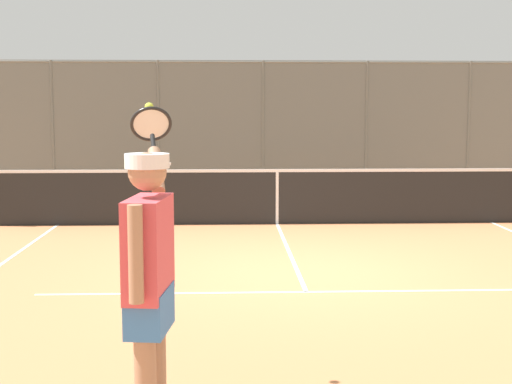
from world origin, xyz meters
TOP-DOWN VIEW (x-y plane):
  - ground_plane at (0.00, 0.00)m, footprint 60.00×60.00m
  - court_line_markings at (0.00, 1.25)m, footprint 7.67×8.56m
  - fence_backdrop at (0.00, -9.35)m, footprint 18.03×1.37m
  - tennis_net at (0.00, -3.75)m, footprint 9.86×0.09m
  - tennis_player at (1.34, 4.47)m, footprint 0.37×1.47m
  - tennis_ball_near_net at (1.75, -1.33)m, footprint 0.07×0.07m

SIDE VIEW (x-z plane):
  - ground_plane at x=0.00m, z-range 0.00..0.00m
  - court_line_markings at x=0.00m, z-range 0.00..0.01m
  - tennis_ball_near_net at x=1.75m, z-range 0.00..0.07m
  - tennis_net at x=0.00m, z-range -0.04..1.03m
  - tennis_player at x=1.34m, z-range 0.02..2.09m
  - fence_backdrop at x=0.00m, z-range -0.01..3.13m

